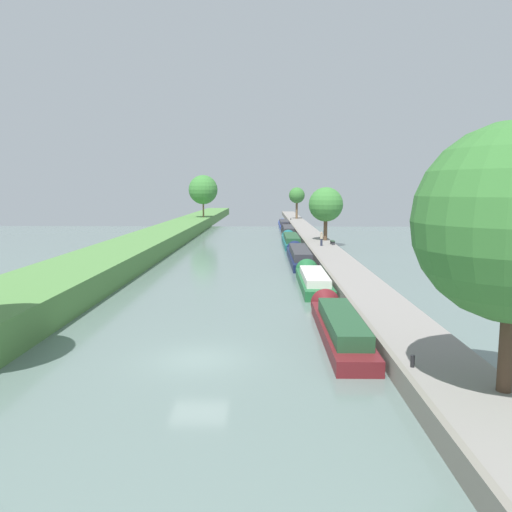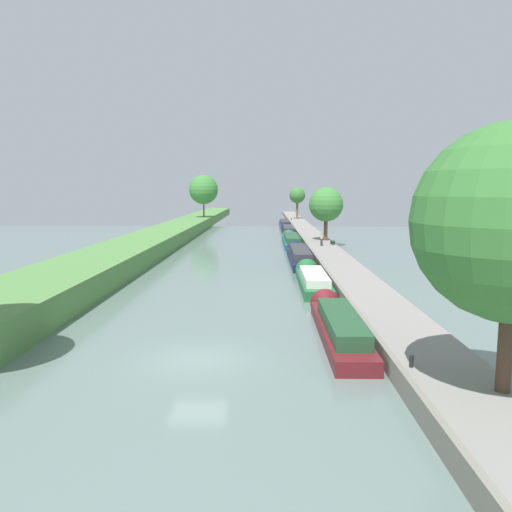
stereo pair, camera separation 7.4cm
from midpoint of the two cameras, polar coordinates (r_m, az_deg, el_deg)
The scene contains 16 objects.
ground_plane at distance 22.56m, azimuth -6.67°, elevation -11.69°, with size 160.00×160.00×0.00m, color slate.
right_towpath at distance 23.25m, azimuth 18.44°, elevation -10.32°, with size 3.35×260.00×0.87m.
stone_quay at distance 22.78m, azimuth 14.04°, elevation -10.46°, with size 0.25×260.00×0.92m.
narrowboat_maroon at distance 26.17m, azimuth 9.36°, elevation -7.71°, with size 1.93×11.83×1.97m.
narrowboat_green at distance 39.16m, azimuth 6.44°, elevation -2.62°, with size 2.10×11.34×2.00m.
narrowboat_navy at distance 52.28m, azimuth 4.91°, elevation 0.09°, with size 2.07×15.49×2.12m.
narrowboat_teal at distance 68.35m, azimuth 3.98°, elevation 1.84°, with size 2.15×15.72×2.07m.
narrowboat_black at distance 84.67m, azimuth 3.62°, elevation 2.95°, with size 1.93×15.61×1.90m.
narrowboat_blue at distance 101.50m, azimuth 3.15°, elevation 3.71°, with size 1.85×15.11×1.91m.
tree_rightbank_midnear at distance 65.21m, azimuth 7.97°, elevation 5.85°, with size 4.43×4.43×6.88m.
tree_rightbank_midfar at distance 113.78m, azimuth 4.68°, elevation 6.91°, with size 3.57×3.57×7.06m.
tree_leftbank_downstream at distance 100.95m, azimuth -6.10°, elevation 7.56°, with size 5.81×5.81×8.43m.
person_walking at distance 58.94m, azimuth 7.47°, elevation 2.01°, with size 0.34×0.34×1.66m.
mooring_bollard_near at distance 19.80m, azimuth 17.38°, elevation -11.42°, with size 0.16×0.16×0.45m.
mooring_bollard_far at distance 108.32m, azimuth 3.99°, elevation 4.24°, with size 0.16×0.16×0.45m.
park_bench at distance 60.65m, azimuth 8.72°, elevation 1.64°, with size 0.44×1.50×0.47m.
Camera 1 is at (2.93, -21.09, 7.44)m, focal length 34.94 mm.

